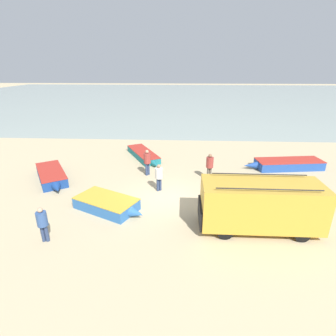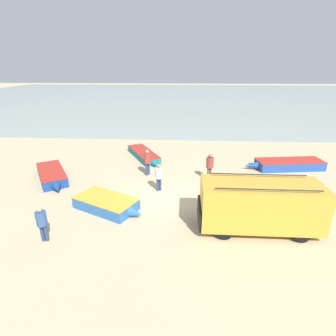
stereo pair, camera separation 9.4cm
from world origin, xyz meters
name	(u,v)px [view 1 (the left image)]	position (x,y,z in m)	size (l,w,h in m)	color
ground_plane	(166,197)	(0.00, 0.00, 0.00)	(200.00, 200.00, 0.00)	tan
sea_water	(179,96)	(0.00, 52.00, 0.00)	(120.00, 80.00, 0.01)	#99A89E
parked_van	(260,204)	(4.29, -2.72, 1.22)	(5.21, 1.98, 2.34)	gold
fishing_rowboat_0	(286,164)	(8.30, 4.91, 0.31)	(5.67, 2.13, 0.62)	#234CA3
fishing_rowboat_1	(108,204)	(-2.83, -1.44, 0.30)	(3.88, 2.85, 0.60)	#2D66AD
fishing_rowboat_2	(52,176)	(-7.41, 1.99, 0.31)	(3.35, 4.40, 0.61)	navy
fishing_rowboat_3	(144,155)	(-2.15, 6.62, 0.25)	(3.21, 4.95, 0.50)	#1E757F
fisherman_0	(147,160)	(-1.40, 3.16, 1.05)	(0.46, 0.46, 1.75)	navy
fisherman_1	(159,175)	(-0.43, 0.85, 0.97)	(0.43, 0.43, 1.63)	navy
fisherman_2	(42,222)	(-4.75, -4.15, 0.95)	(0.42, 0.42, 1.59)	navy
fisherman_3	(210,164)	(2.63, 2.63, 1.03)	(0.45, 0.45, 1.72)	#5B564C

